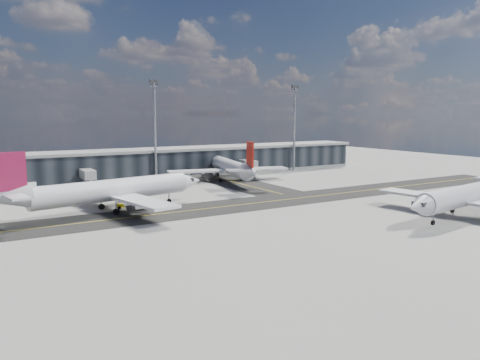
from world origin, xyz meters
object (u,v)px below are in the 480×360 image
Objects in this scene: baggage_tug at (125,204)px; airliner_redtail at (230,167)px; service_van at (254,178)px; airliner_near at (468,195)px; airliner_af at (110,191)px.

airliner_redtail is at bearing 133.13° from baggage_tug.
airliner_redtail is 8.04m from service_van.
airliner_near is 8.20× the size of service_van.
airliner_af is 8.83× the size of service_van.
airliner_af reaches higher than service_van.
airliner_af reaches higher than baggage_tug.
airliner_redtail reaches higher than service_van.
airliner_redtail is 13.69× the size of baggage_tug.
airliner_redtail is at bearing 110.24° from airliner_af.
airliner_af is at bearing -136.58° from airliner_redtail.
airliner_redtail is at bearing 146.30° from service_van.
airliner_af is 53.98m from service_van.
airliner_redtail is 65.08m from airliner_near.
airliner_near is 62.35m from service_van.
airliner_redtail is at bearing 6.00° from airliner_near.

